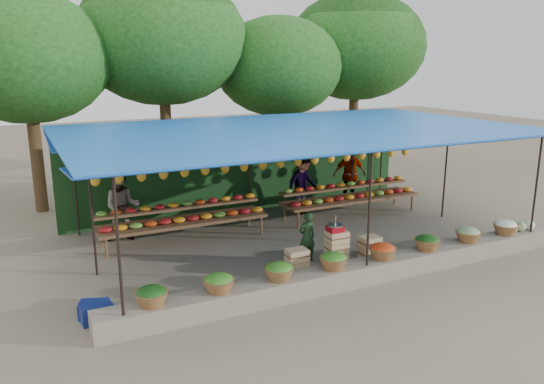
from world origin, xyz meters
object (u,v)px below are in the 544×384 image
crate_counter (335,251)px  weighing_scale (335,228)px  blue_crate_front (96,312)px  vendor_seated (307,237)px  blue_crate_back (93,309)px

crate_counter → weighing_scale: 0.55m
weighing_scale → blue_crate_front: size_ratio=0.69×
crate_counter → vendor_seated: vendor_seated is taller
vendor_seated → blue_crate_front: (-4.66, -0.81, -0.42)m
crate_counter → blue_crate_back: (-5.16, -0.18, -0.17)m
crate_counter → blue_crate_front: crate_counter is taller
crate_counter → weighing_scale: size_ratio=6.42×
vendor_seated → blue_crate_front: bearing=9.3°
crate_counter → weighing_scale: weighing_scale is taller
weighing_scale → vendor_seated: bearing=135.8°
crate_counter → blue_crate_back: crate_counter is taller
crate_counter → weighing_scale: (-0.03, 0.00, 0.55)m
crate_counter → weighing_scale: bearing=180.0°
weighing_scale → blue_crate_back: bearing=-177.9°
weighing_scale → blue_crate_back: 5.19m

